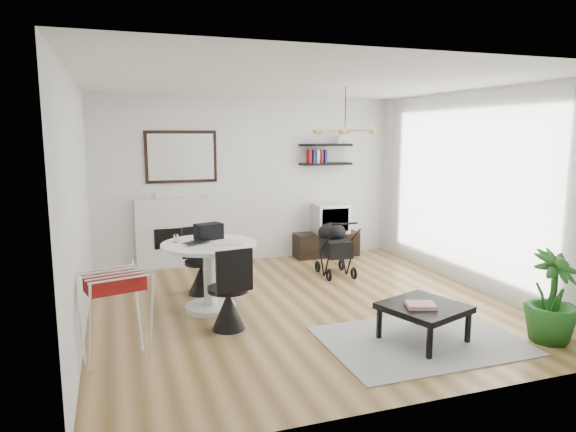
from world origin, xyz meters
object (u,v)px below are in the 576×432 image
object	(u,v)px
drying_rack	(115,315)
fireplace	(184,224)
tv_console	(326,244)
potted_plant	(552,297)
crt_tv	(330,218)
dining_table	(210,266)
coffee_table	(424,309)
stroller	(334,250)

from	to	relation	value
drying_rack	fireplace	bearing A→B (deg)	57.89
tv_console	potted_plant	distance (m)	4.23
crt_tv	dining_table	world-z (taller)	crt_tv
crt_tv	drying_rack	xyz separation A→B (m)	(-3.55, -3.21, -0.21)
tv_console	coffee_table	size ratio (longest dim) A/B	1.19
tv_console	crt_tv	bearing A→B (deg)	-3.34
fireplace	drying_rack	size ratio (longest dim) A/B	2.49
potted_plant	crt_tv	bearing A→B (deg)	99.00
fireplace	drying_rack	bearing A→B (deg)	-107.90
coffee_table	fireplace	bearing A→B (deg)	116.14
fireplace	potted_plant	world-z (taller)	fireplace
fireplace	crt_tv	size ratio (longest dim) A/B	3.77
fireplace	potted_plant	xyz separation A→B (m)	(3.13, -4.29, -0.21)
stroller	tv_console	bearing A→B (deg)	75.99
drying_rack	coffee_table	bearing A→B (deg)	-24.20
tv_console	stroller	bearing A→B (deg)	-107.18
dining_table	coffee_table	distance (m)	2.52
dining_table	drying_rack	world-z (taller)	drying_rack
stroller	potted_plant	size ratio (longest dim) A/B	0.92
drying_rack	dining_table	bearing A→B (deg)	31.77
drying_rack	tv_console	bearing A→B (deg)	28.38
tv_console	dining_table	world-z (taller)	dining_table
dining_table	drying_rack	distance (m)	1.57
coffee_table	potted_plant	xyz separation A→B (m)	(1.23, -0.42, 0.12)
fireplace	potted_plant	bearing A→B (deg)	-53.85
coffee_table	potted_plant	distance (m)	1.31
tv_console	drying_rack	world-z (taller)	drying_rack
dining_table	potted_plant	distance (m)	3.75
fireplace	crt_tv	xyz separation A→B (m)	(2.47, -0.13, -0.02)
stroller	crt_tv	bearing A→B (deg)	73.34
potted_plant	stroller	bearing A→B (deg)	109.22
tv_console	dining_table	xyz separation A→B (m)	(-2.41, -2.09, 0.34)
tv_console	fireplace	bearing A→B (deg)	176.96
fireplace	crt_tv	bearing A→B (deg)	-3.05
tv_console	drying_rack	size ratio (longest dim) A/B	1.29
dining_table	drying_rack	bearing A→B (deg)	-134.03
crt_tv	fireplace	bearing A→B (deg)	176.95
fireplace	stroller	bearing A→B (deg)	-31.02
tv_console	dining_table	distance (m)	3.21
stroller	potted_plant	distance (m)	3.22
fireplace	drying_rack	world-z (taller)	fireplace
dining_table	stroller	xyz separation A→B (m)	(2.07, 0.97, -0.17)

